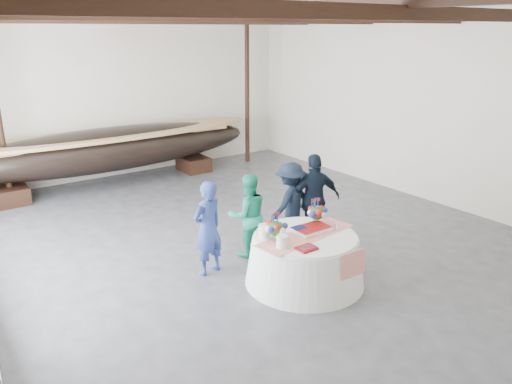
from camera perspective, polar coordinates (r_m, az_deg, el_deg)
floor at (r=10.23m, az=-0.96°, el=-5.22°), size 10.00×12.00×0.01m
wall_back at (r=14.85m, az=-14.48°, el=10.61°), size 10.00×0.02×4.50m
wall_right at (r=13.02m, az=17.70°, el=9.34°), size 0.02×12.00×4.50m
ceiling at (r=9.40m, az=-1.11°, el=20.84°), size 10.00×12.00×0.01m
pavilion_structure at (r=10.11m, az=-3.99°, el=17.79°), size 9.80×11.76×4.50m
longboat_display at (r=13.90m, az=-16.45°, el=4.73°), size 8.40×1.68×1.57m
banquet_table at (r=8.39m, az=5.60°, el=-7.62°), size 1.99×1.99×0.85m
tabletop_items at (r=8.22m, az=4.75°, el=-3.78°), size 1.89×0.97×0.40m
guest_woman_blue at (r=8.55m, az=-5.54°, el=-4.12°), size 0.68×0.53×1.67m
guest_woman_teal at (r=9.20m, az=-0.92°, el=-2.68°), size 0.90×0.78×1.58m
guest_man_left at (r=9.74m, az=3.94°, el=-1.31°), size 1.17×0.84×1.64m
guest_man_right at (r=9.79m, az=6.68°, el=-0.81°), size 1.14×0.75×1.80m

